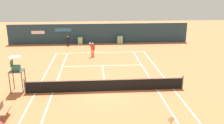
{
  "coord_description": "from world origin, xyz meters",
  "views": [
    {
      "loc": [
        -0.85,
        -17.68,
        7.67
      ],
      "look_at": [
        0.87,
        4.99,
        0.8
      ],
      "focal_mm": 40.13,
      "sensor_mm": 36.0,
      "label": 1
    }
  ],
  "objects_px": {
    "umpire_chair": "(16,69)",
    "player_bench": "(2,110)",
    "ball_kid_left_post": "(68,40)",
    "player_on_baseline": "(92,48)",
    "tennis_ball_mid_court": "(72,57)"
  },
  "relations": [
    {
      "from": "ball_kid_left_post",
      "to": "tennis_ball_mid_court",
      "type": "height_order",
      "value": "ball_kid_left_post"
    },
    {
      "from": "player_bench",
      "to": "ball_kid_left_post",
      "type": "height_order",
      "value": "ball_kid_left_post"
    },
    {
      "from": "umpire_chair",
      "to": "player_bench",
      "type": "height_order",
      "value": "umpire_chair"
    },
    {
      "from": "umpire_chair",
      "to": "player_on_baseline",
      "type": "distance_m",
      "value": 11.19
    },
    {
      "from": "umpire_chair",
      "to": "player_on_baseline",
      "type": "height_order",
      "value": "umpire_chair"
    },
    {
      "from": "player_bench",
      "to": "ball_kid_left_post",
      "type": "relative_size",
      "value": 0.91
    },
    {
      "from": "player_on_baseline",
      "to": "ball_kid_left_post",
      "type": "xyz_separation_m",
      "value": [
        -3.28,
        5.62,
        -0.16
      ]
    },
    {
      "from": "umpire_chair",
      "to": "ball_kid_left_post",
      "type": "bearing_deg",
      "value": 171.07
    },
    {
      "from": "tennis_ball_mid_court",
      "to": "player_bench",
      "type": "bearing_deg",
      "value": -103.58
    },
    {
      "from": "player_bench",
      "to": "tennis_ball_mid_court",
      "type": "height_order",
      "value": "player_bench"
    },
    {
      "from": "umpire_chair",
      "to": "ball_kid_left_post",
      "type": "distance_m",
      "value": 15.45
    },
    {
      "from": "umpire_chair",
      "to": "ball_kid_left_post",
      "type": "relative_size",
      "value": 2.05
    },
    {
      "from": "umpire_chair",
      "to": "tennis_ball_mid_court",
      "type": "xyz_separation_m",
      "value": [
        3.4,
        9.23,
        -1.74
      ]
    },
    {
      "from": "player_bench",
      "to": "tennis_ball_mid_court",
      "type": "xyz_separation_m",
      "value": [
        3.2,
        13.26,
        -0.47
      ]
    },
    {
      "from": "tennis_ball_mid_court",
      "to": "player_on_baseline",
      "type": "bearing_deg",
      "value": 9.65
    }
  ]
}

